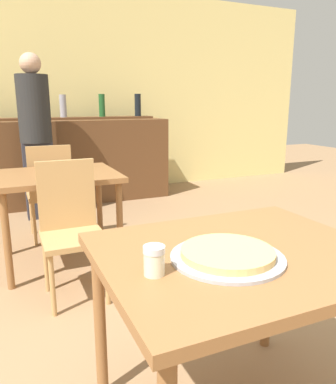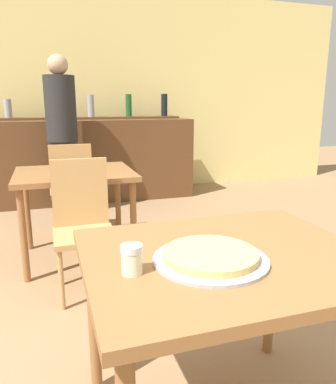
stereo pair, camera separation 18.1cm
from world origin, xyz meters
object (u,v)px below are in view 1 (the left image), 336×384
at_px(cheese_shaker, 154,260).
at_px(person_standing, 36,131).
at_px(chair_far_side_front, 71,221).
at_px(chair_far_side_back, 50,187).
at_px(pizza_tray, 227,255).

bearing_deg(cheese_shaker, person_standing, 90.94).
height_order(chair_far_side_front, chair_far_side_back, same).
xyz_separation_m(pizza_tray, person_standing, (-0.33, 3.33, 0.20)).
height_order(chair_far_side_front, pizza_tray, chair_far_side_front).
bearing_deg(chair_far_side_front, person_standing, 90.68).
relative_size(cheese_shaker, person_standing, 0.05).
distance_m(chair_far_side_front, cheese_shaker, 1.46).
distance_m(pizza_tray, cheese_shaker, 0.27).
bearing_deg(chair_far_side_back, cheese_shaker, 90.72).
bearing_deg(person_standing, chair_far_side_back, -88.37).
distance_m(chair_far_side_back, pizza_tray, 2.56).
relative_size(chair_far_side_back, person_standing, 0.51).
bearing_deg(person_standing, pizza_tray, -84.39).
bearing_deg(chair_far_side_front, cheese_shaker, -88.72).
height_order(chair_far_side_back, cheese_shaker, chair_far_side_back).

